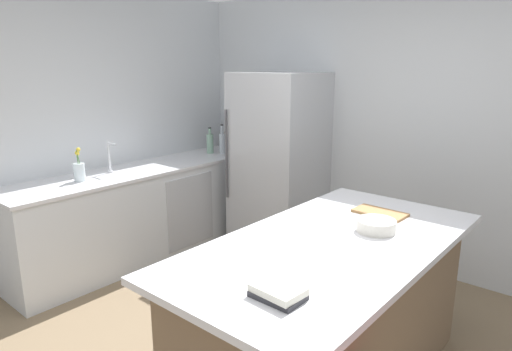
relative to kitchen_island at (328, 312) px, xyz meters
The scene contains 14 objects.
wall_rear 2.14m from the kitchen_island, 100.19° to the left, with size 6.00×0.10×2.60m, color silver.
wall_left 2.94m from the kitchen_island, behind, with size 0.10×6.00×2.60m, color silver.
counter_run_left 2.47m from the kitchen_island, 169.55° to the left, with size 0.67×2.72×0.90m.
kitchen_island is the anchor object (origin of this frame).
refrigerator 2.22m from the kitchen_island, 135.58° to the left, with size 0.82×0.78×1.82m.
sink_faucet 2.55m from the kitchen_island, behind, with size 0.15×0.05×0.30m.
flower_vase 2.48m from the kitchen_island, behind, with size 0.10×0.10×0.30m.
syrup_bottle 3.02m from the kitchen_island, 145.04° to the left, with size 0.06×0.06×0.25m.
whiskey_bottle 2.89m from the kitchen_island, 145.78° to the left, with size 0.08×0.08×0.31m.
soda_bottle 2.84m from the kitchen_island, 147.45° to the left, with size 0.07×0.07×0.33m.
gin_bottle 2.89m from the kitchen_island, 150.05° to the left, with size 0.08×0.08×0.29m.
cookbook_stack 0.87m from the kitchen_island, 77.48° to the right, with size 0.23×0.17×0.06m.
mixing_bowl 0.59m from the kitchen_island, 68.60° to the left, with size 0.23×0.23×0.07m.
cutting_board 0.78m from the kitchen_island, 90.16° to the left, with size 0.35×0.19×0.02m.
Camera 1 is at (1.57, -1.79, 1.90)m, focal length 31.53 mm.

